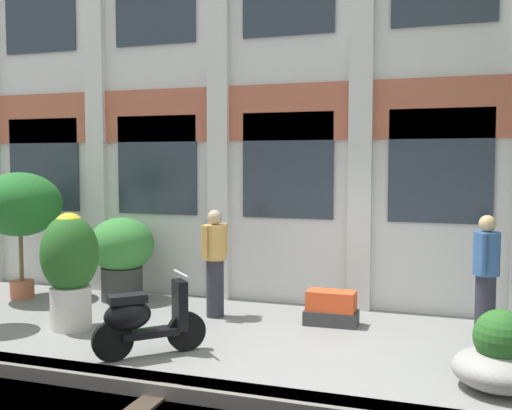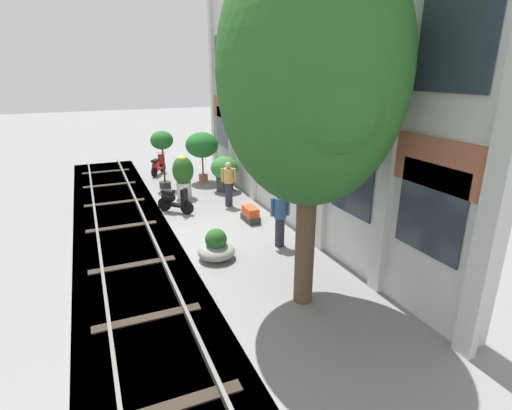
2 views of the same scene
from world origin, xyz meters
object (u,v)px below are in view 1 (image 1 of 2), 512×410
Objects in this scene: potted_plant_glazed_jar at (121,252)px; resident_watching_tracks at (486,272)px; potted_plant_wide_bowl at (501,359)px; potted_plant_terracotta_small at (20,206)px; potted_plant_ribbed_drum at (70,262)px; scooter_second_parked at (145,321)px; potted_plant_square_trough at (331,309)px; resident_by_doorway at (215,260)px.

resident_watching_tracks is at bearing -3.36° from potted_plant_glazed_jar.
potted_plant_terracotta_small is at bearing 166.56° from potted_plant_wide_bowl.
potted_plant_ribbed_drum is 1.55× the size of scooter_second_parked.
potted_plant_ribbed_drum is at bearing -151.38° from resident_watching_tracks.
potted_plant_terracotta_small reaches higher than potted_plant_square_trough.
potted_plant_square_trough is 2.77m from scooter_second_parked.
potted_plant_wide_bowl is at bearing -2.48° from resident_by_doorway.
scooter_second_parked is at bearing -30.26° from potted_plant_terracotta_small.
potted_plant_glazed_jar is (-3.62, 0.37, 0.58)m from potted_plant_square_trough.
potted_plant_wide_bowl is at bearing -4.90° from potted_plant_ribbed_drum.
potted_plant_terracotta_small is 1.32× the size of potted_plant_ribbed_drum.
potted_plant_wide_bowl is (2.12, -1.83, 0.08)m from potted_plant_square_trough.
potted_plant_glazed_jar is 0.87× the size of resident_by_doorway.
potted_plant_glazed_jar is at bearing 13.92° from potted_plant_terracotta_small.
resident_by_doorway is 0.99× the size of resident_watching_tracks.
potted_plant_glazed_jar is (1.69, 0.42, -0.76)m from potted_plant_terracotta_small.
scooter_second_parked is 2.01m from resident_by_doorway.
potted_plant_square_trough is 0.80× the size of potted_plant_wide_bowl.
scooter_second_parked is 4.42m from resident_watching_tracks.
potted_plant_ribbed_drum is (1.92, -1.30, -0.63)m from potted_plant_terracotta_small.
potted_plant_terracotta_small is 7.38m from resident_watching_tracks.
resident_by_doorway is (1.89, -0.49, 0.05)m from potted_plant_glazed_jar.
potted_plant_terracotta_small is (-5.30, -0.05, 1.33)m from potted_plant_square_trough.
scooter_second_parked is at bearing -25.06° from potted_plant_ribbed_drum.
potted_plant_wide_bowl is 1.94m from resident_watching_tracks.
potted_plant_terracotta_small is 3.64m from resident_by_doorway.
potted_plant_terracotta_small is at bearing -166.08° from potted_plant_glazed_jar.
resident_watching_tracks reaches higher than potted_plant_glazed_jar.
potted_plant_ribbed_drum is 2.06m from resident_by_doorway.
resident_by_doorway is 3.78m from resident_watching_tracks.
potted_plant_terracotta_small reaches higher than resident_watching_tracks.
scooter_second_parked is (-3.94, -0.26, 0.12)m from potted_plant_wide_bowl.
resident_by_doorway is at bearing -14.54° from potted_plant_glazed_jar.
potted_plant_ribbed_drum is at bearing -34.12° from potted_plant_terracotta_small.
potted_plant_ribbed_drum reaches higher than resident_by_doorway.
resident_by_doorway is (-1.73, -0.12, 0.63)m from potted_plant_square_trough.
potted_plant_square_trough is 2.14m from resident_watching_tracks.
potted_plant_wide_bowl is 0.59× the size of resident_watching_tracks.
potted_plant_terracotta_small is 2.04× the size of scooter_second_parked.
potted_plant_square_trough is 1.85m from resident_by_doorway.
potted_plant_ribbed_drum reaches higher than potted_plant_wide_bowl.
resident_watching_tracks is (3.77, 0.16, 0.01)m from resident_by_doorway.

